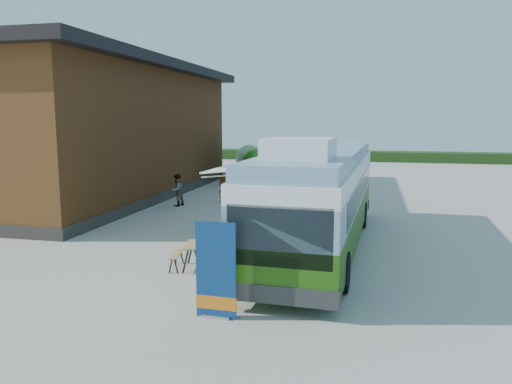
% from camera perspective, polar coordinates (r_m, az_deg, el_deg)
% --- Properties ---
extents(ground, '(100.00, 100.00, 0.00)m').
position_cam_1_polar(ground, '(16.72, -2.35, -6.90)').
color(ground, '#BCB7AD').
rests_on(ground, ground).
extents(barn, '(9.60, 21.20, 7.50)m').
position_cam_1_polar(barn, '(29.54, -17.15, 6.44)').
color(barn, brown).
rests_on(barn, ground).
extents(hedge, '(40.00, 3.00, 1.00)m').
position_cam_1_polar(hedge, '(53.82, 16.98, 3.88)').
color(hedge, '#264419').
rests_on(hedge, ground).
extents(bus, '(3.23, 12.83, 3.91)m').
position_cam_1_polar(bus, '(16.95, 7.34, -0.29)').
color(bus, '#356F12').
rests_on(bus, ground).
extents(awning, '(2.91, 4.49, 0.53)m').
position_cam_1_polar(awning, '(17.39, 0.68, 3.25)').
color(awning, white).
rests_on(awning, ground).
extents(banner, '(0.95, 0.21, 2.19)m').
position_cam_1_polar(banner, '(11.21, -4.61, -9.91)').
color(banner, navy).
rests_on(banner, ground).
extents(picnic_table, '(1.51, 1.40, 0.74)m').
position_cam_1_polar(picnic_table, '(14.95, -7.10, -6.61)').
color(picnic_table, tan).
rests_on(picnic_table, ground).
extents(person_a, '(0.74, 0.75, 1.74)m').
position_cam_1_polar(person_a, '(26.35, -3.67, 0.66)').
color(person_a, '#999999').
rests_on(person_a, ground).
extents(person_b, '(0.83, 0.94, 1.62)m').
position_cam_1_polar(person_b, '(25.58, -9.02, 0.21)').
color(person_b, '#999999').
rests_on(person_b, ground).
extents(slurry_tanker, '(3.58, 6.40, 2.49)m').
position_cam_1_polar(slurry_tanker, '(34.57, -0.35, 3.47)').
color(slurry_tanker, '#217B16').
rests_on(slurry_tanker, ground).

